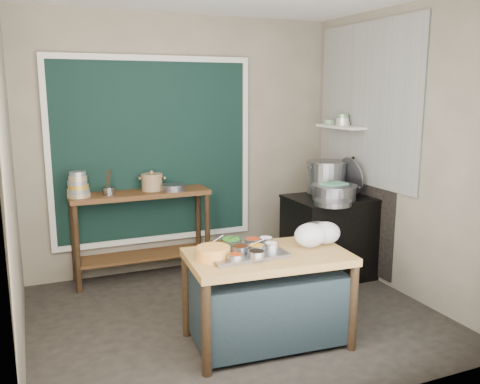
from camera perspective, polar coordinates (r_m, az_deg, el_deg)
name	(u,v)px	position (r m, az deg, el deg)	size (l,w,h in m)	color
floor	(235,317)	(4.71, -0.53, -13.85)	(3.50, 3.00, 0.02)	#2E2A23
back_wall	(183,145)	(5.72, -6.38, 5.28)	(3.50, 0.02, 2.80)	gray
left_wall	(8,175)	(3.99, -24.62, 1.71)	(0.02, 3.00, 2.80)	gray
right_wall	(401,152)	(5.23, 17.59, 4.26)	(0.02, 3.00, 2.80)	gray
curtain_panel	(154,151)	(5.60, -9.69, 4.54)	(2.10, 0.02, 1.90)	black
curtain_frame	(154,151)	(5.59, -9.66, 4.53)	(2.22, 0.03, 2.02)	beige
tile_panel	(366,105)	(5.62, 13.99, 9.51)	(0.02, 1.70, 1.70)	#B2B2AA
soot_patch	(356,208)	(5.84, 12.91, -1.78)	(0.01, 1.30, 1.30)	black
wall_shelf	(341,127)	(5.81, 11.26, 7.20)	(0.22, 0.70, 0.03)	beige
prep_table	(267,298)	(4.12, 3.09, -11.84)	(1.25, 0.72, 0.75)	olive
back_counter	(142,235)	(5.55, -10.94, -4.80)	(1.45, 0.40, 0.95)	#523417
stove_block	(331,238)	(5.62, 10.14, -5.10)	(0.90, 0.68, 0.85)	black
stove_top	(332,198)	(5.51, 10.30, -0.70)	(0.92, 0.69, 0.03)	black
condiment_tray	(244,253)	(3.95, 0.43, -6.85)	(0.60, 0.43, 0.03)	gray
condiment_bowls	(241,247)	(3.94, 0.09, -6.24)	(0.59, 0.48, 0.07)	gray
yellow_basin	(213,253)	(3.83, -3.01, -6.87)	(0.26, 0.26, 0.10)	#E99943
saucepan	(318,231)	(4.41, 8.78, -4.38)	(0.22, 0.22, 0.12)	gray
plastic_bag_a	(310,235)	(4.15, 7.87, -4.83)	(0.26, 0.22, 0.20)	white
plastic_bag_b	(326,233)	(4.25, 9.61, -4.56)	(0.25, 0.21, 0.18)	white
bowl_stack	(78,186)	(5.30, -17.75, 0.64)	(0.23, 0.23, 0.26)	tan
utensil_cup	(109,191)	(5.35, -14.51, 0.11)	(0.13, 0.13, 0.08)	gray
ceramic_crock	(152,183)	(5.48, -9.86, 1.00)	(0.24, 0.24, 0.16)	olive
wide_bowl	(173,187)	(5.45, -7.49, 0.52)	(0.27, 0.27, 0.07)	gray
stock_pot	(326,177)	(5.69, 9.68, 1.66)	(0.45, 0.45, 0.35)	gray
pot_lid	(351,176)	(5.65, 12.33, 1.78)	(0.42, 0.42, 0.02)	gray
steamer	(334,192)	(5.36, 10.52, -0.01)	(0.48, 0.48, 0.16)	gray
green_cloth	(334,184)	(5.35, 10.56, 0.91)	(0.24, 0.18, 0.02)	#5EA579
shallow_pan	(333,202)	(5.12, 10.36, -1.17)	(0.37, 0.37, 0.05)	gray
shelf_bowl_stack	(342,120)	(5.79, 11.40, 7.91)	(0.16, 0.16, 0.12)	silver
shelf_bowl_green	(330,122)	(6.00, 10.05, 7.75)	(0.14, 0.14, 0.05)	gray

